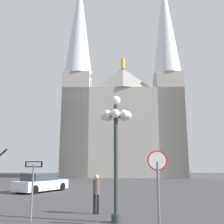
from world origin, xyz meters
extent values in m
cube|color=#ADA89E|center=(0.76, 41.27, 7.21)|extent=(20.60, 14.79, 14.41)
pyramid|color=#ADA89E|center=(1.09, 35.42, 16.16)|extent=(7.06, 2.38, 3.50)
cylinder|color=gold|center=(1.09, 35.42, 18.81)|extent=(0.70, 0.70, 1.80)
cube|color=#ADA89E|center=(-6.70, 36.20, 8.57)|extent=(4.65, 4.65, 17.13)
cone|color=silver|center=(-6.70, 36.20, 26.36)|extent=(4.86, 4.86, 18.46)
cube|color=#ADA89E|center=(8.74, 37.06, 8.57)|extent=(4.65, 4.65, 17.13)
cone|color=silver|center=(8.74, 37.06, 26.36)|extent=(4.86, 4.86, 18.46)
cylinder|color=slate|center=(2.95, 3.66, 1.13)|extent=(0.08, 0.08, 2.26)
cylinder|color=red|center=(2.95, 3.66, 2.29)|extent=(0.71, 0.08, 0.71)
cylinder|color=white|center=(2.95, 3.64, 2.29)|extent=(0.62, 0.04, 0.62)
cylinder|color=slate|center=(-1.83, 4.37, 1.08)|extent=(0.07, 0.07, 2.16)
cube|color=black|center=(-1.83, 4.37, 2.16)|extent=(0.72, 0.10, 0.23)
cube|color=white|center=(-1.83, 4.36, 2.16)|extent=(0.61, 0.07, 0.16)
cylinder|color=#2D3833|center=(1.42, 4.48, 2.27)|extent=(0.16, 0.16, 4.54)
cylinder|color=#2D3833|center=(1.42, 4.48, 0.15)|extent=(0.36, 0.36, 0.30)
sphere|color=white|center=(1.42, 4.48, 4.73)|extent=(0.39, 0.39, 0.39)
sphere|color=white|center=(1.90, 4.48, 4.10)|extent=(0.35, 0.35, 0.35)
cylinder|color=#2D3833|center=(1.66, 4.48, 4.10)|extent=(0.05, 0.47, 0.05)
sphere|color=white|center=(1.76, 4.82, 4.10)|extent=(0.35, 0.35, 0.35)
cylinder|color=#2D3833|center=(1.59, 4.65, 4.10)|extent=(0.37, 0.37, 0.05)
sphere|color=white|center=(1.42, 4.96, 4.10)|extent=(0.35, 0.35, 0.35)
cylinder|color=#2D3833|center=(1.42, 4.72, 4.10)|extent=(0.47, 0.05, 0.05)
sphere|color=white|center=(1.09, 4.82, 4.10)|extent=(0.35, 0.35, 0.35)
cylinder|color=#2D3833|center=(1.26, 4.65, 4.10)|extent=(0.37, 0.37, 0.05)
sphere|color=white|center=(0.95, 4.48, 4.10)|extent=(0.35, 0.35, 0.35)
cylinder|color=#2D3833|center=(1.19, 4.48, 4.10)|extent=(0.05, 0.47, 0.05)
sphere|color=white|center=(1.09, 4.15, 4.10)|extent=(0.35, 0.35, 0.35)
cylinder|color=#2D3833|center=(1.26, 4.32, 4.10)|extent=(0.37, 0.37, 0.05)
sphere|color=white|center=(1.42, 4.01, 4.10)|extent=(0.35, 0.35, 0.35)
cylinder|color=#2D3833|center=(1.42, 4.25, 4.10)|extent=(0.47, 0.05, 0.05)
sphere|color=white|center=(1.76, 4.15, 4.10)|extent=(0.35, 0.35, 0.35)
cylinder|color=#2D3833|center=(1.59, 4.32, 4.10)|extent=(0.37, 0.37, 0.05)
cube|color=silver|center=(-5.07, 15.09, 0.52)|extent=(3.64, 4.77, 0.73)
cube|color=#333D47|center=(-5.17, 14.89, 1.17)|extent=(2.60, 2.95, 0.57)
cylinder|color=black|center=(-5.15, 16.80, 0.32)|extent=(0.48, 0.67, 0.64)
cylinder|color=black|center=(-3.65, 16.05, 0.32)|extent=(0.48, 0.67, 0.64)
cylinder|color=black|center=(-6.49, 14.12, 0.32)|extent=(0.48, 0.67, 0.64)
cylinder|color=black|center=(-4.99, 13.37, 0.32)|extent=(0.48, 0.67, 0.64)
cylinder|color=black|center=(0.38, 6.13, 0.42)|extent=(0.12, 0.12, 0.84)
cylinder|color=black|center=(0.54, 6.11, 0.42)|extent=(0.12, 0.12, 0.84)
cylinder|color=#594C47|center=(0.46, 6.12, 1.15)|extent=(0.32, 0.32, 0.63)
sphere|color=tan|center=(0.46, 6.12, 1.58)|extent=(0.23, 0.23, 0.23)
camera|label=1|loc=(1.94, -5.85, 2.18)|focal=41.48mm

